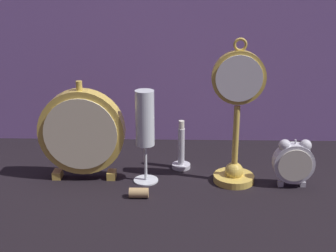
{
  "coord_description": "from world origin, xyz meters",
  "views": [
    {
      "loc": [
        0.02,
        -0.95,
        0.48
      ],
      "look_at": [
        0.0,
        0.08,
        0.12
      ],
      "focal_mm": 50.0,
      "sensor_mm": 36.0,
      "label": 1
    }
  ],
  "objects_px": {
    "alarm_clock_twin_bell": "(294,161)",
    "brass_candlestick": "(181,153)",
    "champagne_flute": "(145,125)",
    "pocket_watch_on_stand": "(237,122)",
    "mantel_clock_silver": "(82,132)",
    "wine_cork": "(139,193)"
  },
  "relations": [
    {
      "from": "alarm_clock_twin_bell",
      "to": "mantel_clock_silver",
      "type": "relative_size",
      "value": 0.48
    },
    {
      "from": "pocket_watch_on_stand",
      "to": "champagne_flute",
      "type": "height_order",
      "value": "pocket_watch_on_stand"
    },
    {
      "from": "alarm_clock_twin_bell",
      "to": "mantel_clock_silver",
      "type": "xyz_separation_m",
      "value": [
        -0.48,
        0.03,
        0.05
      ]
    },
    {
      "from": "pocket_watch_on_stand",
      "to": "wine_cork",
      "type": "relative_size",
      "value": 7.96
    },
    {
      "from": "mantel_clock_silver",
      "to": "brass_candlestick",
      "type": "relative_size",
      "value": 1.91
    },
    {
      "from": "brass_candlestick",
      "to": "wine_cork",
      "type": "bearing_deg",
      "value": -120.02
    },
    {
      "from": "mantel_clock_silver",
      "to": "champagne_flute",
      "type": "distance_m",
      "value": 0.15
    },
    {
      "from": "mantel_clock_silver",
      "to": "brass_candlestick",
      "type": "xyz_separation_m",
      "value": [
        0.23,
        0.07,
        -0.08
      ]
    },
    {
      "from": "mantel_clock_silver",
      "to": "wine_cork",
      "type": "bearing_deg",
      "value": -34.52
    },
    {
      "from": "mantel_clock_silver",
      "to": "wine_cork",
      "type": "distance_m",
      "value": 0.2
    },
    {
      "from": "alarm_clock_twin_bell",
      "to": "champagne_flute",
      "type": "relative_size",
      "value": 0.52
    },
    {
      "from": "pocket_watch_on_stand",
      "to": "mantel_clock_silver",
      "type": "relative_size",
      "value": 1.42
    },
    {
      "from": "alarm_clock_twin_bell",
      "to": "brass_candlestick",
      "type": "bearing_deg",
      "value": 158.67
    },
    {
      "from": "wine_cork",
      "to": "alarm_clock_twin_bell",
      "type": "bearing_deg",
      "value": 10.16
    },
    {
      "from": "alarm_clock_twin_bell",
      "to": "champagne_flute",
      "type": "xyz_separation_m",
      "value": [
        -0.33,
        0.02,
        0.08
      ]
    },
    {
      "from": "alarm_clock_twin_bell",
      "to": "pocket_watch_on_stand",
      "type": "bearing_deg",
      "value": 170.11
    },
    {
      "from": "pocket_watch_on_stand",
      "to": "mantel_clock_silver",
      "type": "distance_m",
      "value": 0.35
    },
    {
      "from": "pocket_watch_on_stand",
      "to": "mantel_clock_silver",
      "type": "xyz_separation_m",
      "value": [
        -0.35,
        0.01,
        -0.03
      ]
    },
    {
      "from": "brass_candlestick",
      "to": "alarm_clock_twin_bell",
      "type": "bearing_deg",
      "value": -21.33
    },
    {
      "from": "alarm_clock_twin_bell",
      "to": "mantel_clock_silver",
      "type": "distance_m",
      "value": 0.49
    },
    {
      "from": "mantel_clock_silver",
      "to": "wine_cork",
      "type": "xyz_separation_m",
      "value": [
        0.14,
        -0.09,
        -0.1
      ]
    },
    {
      "from": "alarm_clock_twin_bell",
      "to": "champagne_flute",
      "type": "height_order",
      "value": "champagne_flute"
    }
  ]
}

